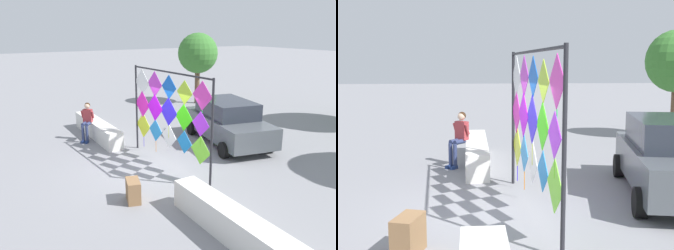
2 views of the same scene
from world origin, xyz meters
The scene contains 8 objects.
ground centered at (0.00, 0.00, 0.00)m, with size 120.00×120.00×0.00m, color gray.
plaza_ledge_left centered at (-4.33, -0.37, 0.35)m, with size 4.13×0.60×0.70m, color silver.
plaza_ledge_right centered at (4.33, -0.37, 0.35)m, with size 4.13×0.60×0.70m, color silver.
kite_display_rack centered at (-0.27, 0.64, 1.88)m, with size 4.18×0.40×3.14m.
seated_vendor centered at (-4.10, -0.86, 0.91)m, with size 0.74×0.71×1.54m.
parked_car centered at (-1.03, 3.85, 0.86)m, with size 4.66×2.79×1.70m.
cardboard_box_large centered at (1.53, -1.47, 0.30)m, with size 0.60×0.33×0.59m, color olive.
tree_broadleaf centered at (-7.92, 7.32, 3.01)m, with size 2.38×2.36×4.17m.
Camera 1 is at (9.13, -4.92, 4.41)m, focal length 37.09 mm.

